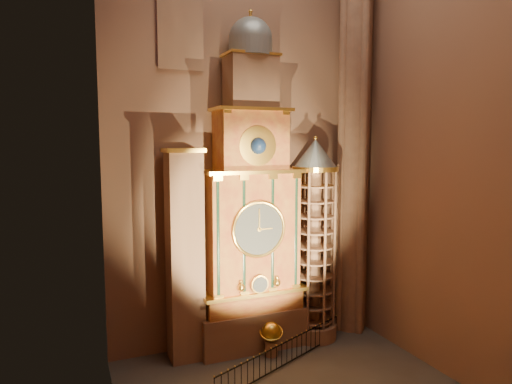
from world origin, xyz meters
name	(u,v)px	position (x,y,z in m)	size (l,w,h in m)	color
wall_back	(243,132)	(0.00, 6.00, 11.00)	(22.00, 22.00, 0.00)	#8A644A
wall_left	(113,126)	(-7.00, 0.00, 11.00)	(22.00, 22.00, 0.00)	#8A644A
wall_right	(436,130)	(7.00, 0.00, 11.00)	(22.00, 22.00, 0.00)	#8A644A
astronomical_clock	(251,218)	(0.00, 4.96, 6.68)	(5.60, 2.41, 16.70)	#8C634C
portrait_tower	(185,255)	(-3.40, 4.98, 5.15)	(1.80, 1.60, 10.20)	#8C634C
stair_turret	(314,241)	(3.50, 4.70, 5.27)	(2.50, 2.50, 10.80)	#8C634C
gothic_pier	(354,133)	(6.10, 5.00, 11.00)	(2.04, 2.04, 22.00)	#8C634C
stained_glass_window	(180,13)	(-3.20, 5.92, 16.50)	(2.20, 0.14, 5.20)	navy
celestial_globe	(271,336)	(0.51, 3.60, 1.01)	(1.49, 1.45, 1.69)	#8C634C
iron_railing	(284,354)	(0.59, 2.33, 0.62)	(8.02, 3.64, 1.14)	black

